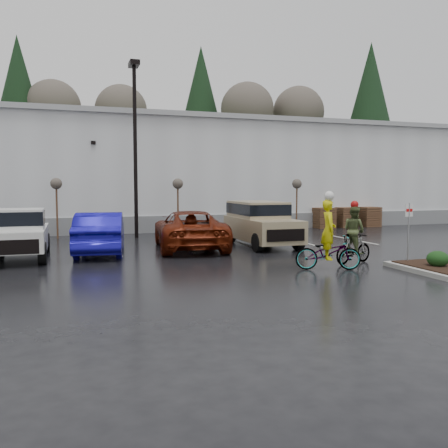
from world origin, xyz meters
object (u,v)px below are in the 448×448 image
object	(u,v)px
pickup_white	(19,233)
car_red	(189,230)
car_blue	(100,233)
sapling_east	(297,187)
pallet_stack_c	(369,217)
lamppost	(135,130)
cyclist_hivis	(328,246)
sapling_mid	(178,187)
sapling_west	(56,187)
cyclist_olive	(354,241)
fire_lane_sign	(409,226)
pallet_stack_a	(324,218)
suv_tan	(262,224)
pallet_stack_b	(346,217)

from	to	relation	value
pickup_white	car_red	xyz separation A→B (m)	(6.92, 0.70, -0.13)
car_blue	pickup_white	bearing A→B (deg)	14.49
sapling_east	pallet_stack_c	size ratio (longest dim) A/B	2.37
lamppost	car_red	size ratio (longest dim) A/B	1.51
pickup_white	cyclist_hivis	distance (m)	11.62
lamppost	cyclist_hivis	world-z (taller)	lamppost
car_blue	sapling_mid	bearing A→B (deg)	-119.46
sapling_west	pickup_white	xyz separation A→B (m)	(-1.27, -6.70, -1.75)
sapling_mid	sapling_west	bearing A→B (deg)	180.00
sapling_east	car_red	xyz separation A→B (m)	(-8.35, -6.00, -1.88)
car_blue	cyclist_olive	distance (m)	10.09
car_red	sapling_east	bearing A→B (deg)	-137.35
sapling_west	fire_lane_sign	size ratio (longest dim) A/B	1.45
sapling_east	car_red	bearing A→B (deg)	-144.29
sapling_west	car_red	bearing A→B (deg)	-46.71
pallet_stack_a	suv_tan	distance (m)	10.31
pickup_white	cyclist_olive	size ratio (longest dim) A/B	2.30
pallet_stack_c	suv_tan	world-z (taller)	suv_tan
pickup_white	car_red	size ratio (longest dim) A/B	0.85
sapling_east	sapling_mid	bearing A→B (deg)	180.00
car_blue	lamppost	bearing A→B (deg)	-105.32
pallet_stack_b	pickup_white	xyz separation A→B (m)	(-19.47, -7.70, 0.30)
sapling_east	cyclist_hivis	distance (m)	13.81
pallet_stack_c	pickup_white	xyz separation A→B (m)	(-21.27, -7.70, 0.30)
car_blue	car_red	bearing A→B (deg)	-168.15
pickup_white	cyclist_olive	bearing A→B (deg)	-23.89
pallet_stack_c	cyclist_olive	distance (m)	16.09
pallet_stack_b	car_blue	bearing A→B (deg)	-155.99
sapling_west	sapling_mid	world-z (taller)	same
sapling_mid	car_blue	bearing A→B (deg)	-126.74
lamppost	pallet_stack_b	bearing A→B (deg)	8.02
pallet_stack_a	pallet_stack_c	bearing A→B (deg)	0.00
cyclist_hivis	car_red	bearing A→B (deg)	45.07
sapling_east	pallet_stack_b	size ratio (longest dim) A/B	2.37
pallet_stack_a	sapling_west	bearing A→B (deg)	-176.53
lamppost	pickup_white	distance (m)	9.08
sapling_west	pickup_white	bearing A→B (deg)	-100.74
sapling_mid	cyclist_hivis	world-z (taller)	sapling_mid
fire_lane_sign	cyclist_olive	world-z (taller)	cyclist_olive
suv_tan	car_red	bearing A→B (deg)	177.46
pallet_stack_c	car_blue	xyz separation A→B (m)	(-18.21, -7.31, 0.18)
pallet_stack_b	pallet_stack_c	world-z (taller)	same
sapling_mid	cyclist_olive	xyz separation A→B (m)	(3.76, -11.80, -1.90)
suv_tan	pallet_stack_a	bearing A→B (deg)	43.96
sapling_mid	car_blue	world-z (taller)	sapling_mid
fire_lane_sign	car_blue	bearing A→B (deg)	147.04
pallet_stack_a	car_blue	size ratio (longest dim) A/B	0.26
cyclist_olive	pallet_stack_a	bearing A→B (deg)	-42.79
pallet_stack_c	suv_tan	bearing A→B (deg)	-146.77
sapling_west	car_blue	world-z (taller)	sapling_west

